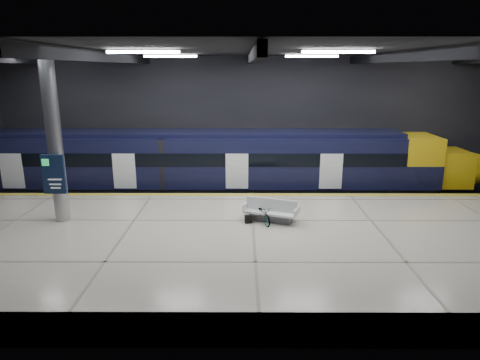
{
  "coord_description": "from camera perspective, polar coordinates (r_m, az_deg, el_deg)",
  "views": [
    {
      "loc": [
        -0.46,
        -17.99,
        7.33
      ],
      "look_at": [
        -0.54,
        1.5,
        2.2
      ],
      "focal_mm": 32.0,
      "sensor_mm": 36.0,
      "label": 1
    }
  ],
  "objects": [
    {
      "name": "train",
      "position": [
        24.12,
        -3.24,
        2.1
      ],
      "size": [
        29.4,
        2.84,
        3.79
      ],
      "color": "black",
      "rests_on": "ground"
    },
    {
      "name": "pannier_bag",
      "position": [
        17.75,
        1.13,
        -5.21
      ],
      "size": [
        0.33,
        0.24,
        0.35
      ],
      "primitive_type": "cube",
      "rotation": [
        0.0,
        0.0,
        0.2
      ],
      "color": "black",
      "rests_on": "platform"
    },
    {
      "name": "platform",
      "position": [
        16.92,
        1.8,
        -8.89
      ],
      "size": [
        30.0,
        11.0,
        1.1
      ],
      "primitive_type": "cube",
      "color": "beige",
      "rests_on": "ground"
    },
    {
      "name": "room_shell",
      "position": [
        18.07,
        1.71,
        9.63
      ],
      "size": [
        30.1,
        16.1,
        8.05
      ],
      "color": "black",
      "rests_on": "ground"
    },
    {
      "name": "bicycle",
      "position": [
        17.69,
        3.08,
        -4.57
      ],
      "size": [
        0.98,
        1.55,
        0.77
      ],
      "primitive_type": "imported",
      "rotation": [
        0.0,
        0.0,
        0.35
      ],
      "color": "#99999E",
      "rests_on": "platform"
    },
    {
      "name": "bench",
      "position": [
        17.95,
        4.19,
        -4.43
      ],
      "size": [
        2.42,
        1.64,
        0.99
      ],
      "rotation": [
        0.0,
        0.0,
        -0.35
      ],
      "color": "#595B60",
      "rests_on": "platform"
    },
    {
      "name": "rails",
      "position": [
        24.59,
        1.3,
        -2.41
      ],
      "size": [
        30.0,
        1.52,
        0.16
      ],
      "color": "gray",
      "rests_on": "ground"
    },
    {
      "name": "safety_strip",
      "position": [
        21.66,
        1.44,
        -1.96
      ],
      "size": [
        30.0,
        0.4,
        0.01
      ],
      "primitive_type": "cube",
      "color": "gold",
      "rests_on": "platform"
    },
    {
      "name": "info_column",
      "position": [
        18.78,
        -23.52,
        4.74
      ],
      "size": [
        0.9,
        0.78,
        6.9
      ],
      "color": "#9EA0A5",
      "rests_on": "platform"
    },
    {
      "name": "ground",
      "position": [
        19.43,
        1.59,
        -7.42
      ],
      "size": [
        30.0,
        30.0,
        0.0
      ],
      "primitive_type": "plane",
      "color": "black",
      "rests_on": "ground"
    }
  ]
}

